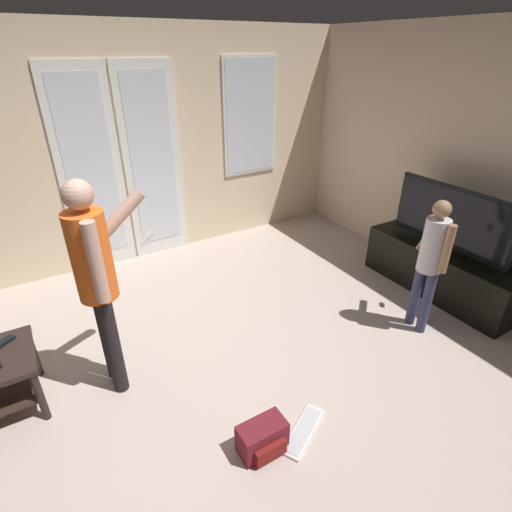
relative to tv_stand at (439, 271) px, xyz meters
The scene contains 10 objects.
ground_plane 2.74m from the tv_stand, behind, with size 6.25×4.69×0.02m, color beige.
wall_back_with_doors 3.73m from the tv_stand, 137.72° to the left, with size 6.25×0.09×2.54m.
wall_right_plain 1.08m from the tv_stand, 15.59° to the left, with size 0.06×4.69×2.51m.
tv_stand is the anchor object (origin of this frame).
flat_screen_tv 0.57m from the tv_stand, 114.64° to the left, with size 0.08×1.23×0.63m.
person_adult 3.25m from the tv_stand, behind, with size 0.60×0.43×1.59m.
person_child 0.86m from the tv_stand, 156.43° to the right, with size 0.41×0.33×1.22m.
backpack 2.59m from the tv_stand, 166.11° to the right, with size 0.31×0.21×0.21m.
loose_keyboard 2.32m from the tv_stand, 163.50° to the right, with size 0.45×0.32×0.02m.
dvd_remote_slim 3.88m from the tv_stand, 169.41° to the left, with size 0.17×0.05×0.02m, color black.
Camera 1 is at (-0.66, -2.10, 2.26)m, focal length 27.55 mm.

